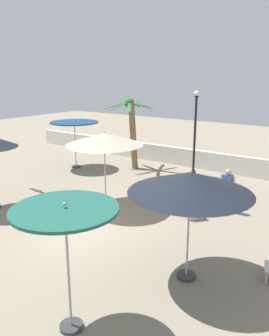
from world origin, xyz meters
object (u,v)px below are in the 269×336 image
at_px(patio_umbrella_5, 190,183).
at_px(patio_umbrella_2, 74,125).
at_px(palm_tree_1, 132,123).
at_px(guest_0, 227,186).
at_px(patio_umbrella_1, 104,139).
at_px(planter, 34,216).
at_px(patio_umbrella_4, 65,220).
at_px(lounge_chair_2, 187,201).
at_px(lamp_post_0, 195,132).

bearing_deg(patio_umbrella_5, patio_umbrella_2, 148.73).
relative_size(palm_tree_1, guest_0, 2.29).
relative_size(patio_umbrella_1, planter, 3.51).
height_order(patio_umbrella_4, guest_0, patio_umbrella_4).
distance_m(patio_umbrella_1, lounge_chair_2, 3.96).
relative_size(patio_umbrella_1, patio_umbrella_2, 1.12).
relative_size(lamp_post_0, lounge_chair_2, 2.40).
bearing_deg(lounge_chair_2, patio_umbrella_1, -154.97).
xyz_separation_m(palm_tree_1, planter, (1.87, -8.22, -2.11)).
height_order(patio_umbrella_5, palm_tree_1, palm_tree_1).
relative_size(palm_tree_1, planter, 4.53).
bearing_deg(lounge_chair_2, patio_umbrella_5, -62.93).
height_order(patio_umbrella_2, palm_tree_1, palm_tree_1).
distance_m(lamp_post_0, guest_0, 5.18).
xyz_separation_m(patio_umbrella_1, planter, (-0.70, -2.95, -2.31)).
bearing_deg(patio_umbrella_2, lamp_post_0, 22.98).
bearing_deg(patio_umbrella_1, patio_umbrella_4, -55.58).
bearing_deg(lamp_post_0, patio_umbrella_1, -98.14).
bearing_deg(patio_umbrella_1, patio_umbrella_2, 145.87).
height_order(patio_umbrella_1, palm_tree_1, palm_tree_1).
bearing_deg(patio_umbrella_5, palm_tree_1, 133.57).
distance_m(lamp_post_0, planter, 9.29).
relative_size(guest_0, planter, 1.98).
bearing_deg(patio_umbrella_4, guest_0, 88.38).
relative_size(patio_umbrella_1, lounge_chair_2, 1.67).
relative_size(patio_umbrella_4, palm_tree_1, 0.72).
bearing_deg(patio_umbrella_1, guest_0, 27.94).
height_order(patio_umbrella_4, lounge_chair_2, patio_umbrella_4).
bearing_deg(planter, lounge_chair_2, 50.02).
xyz_separation_m(patio_umbrella_4, lamp_post_0, (-3.05, 11.72, -0.17)).
height_order(patio_umbrella_2, planter, patio_umbrella_2).
bearing_deg(lamp_post_0, lounge_chair_2, -66.15).
relative_size(patio_umbrella_2, guest_0, 1.58).
relative_size(patio_umbrella_2, lounge_chair_2, 1.49).
relative_size(patio_umbrella_5, guest_0, 1.81).
relative_size(patio_umbrella_5, lounge_chair_2, 1.70).
bearing_deg(planter, patio_umbrella_5, 2.92).
distance_m(patio_umbrella_4, guest_0, 8.02).
relative_size(patio_umbrella_2, patio_umbrella_5, 0.88).
relative_size(patio_umbrella_2, patio_umbrella_4, 0.96).
distance_m(patio_umbrella_5, planter, 6.08).
xyz_separation_m(lounge_chair_2, planter, (-3.61, -4.31, -0.01)).
bearing_deg(patio_umbrella_5, patio_umbrella_1, 151.87).
xyz_separation_m(patio_umbrella_5, lounge_chair_2, (-2.05, 4.02, -2.17)).
bearing_deg(patio_umbrella_5, patio_umbrella_4, -109.24).
distance_m(patio_umbrella_5, palm_tree_1, 10.94).
bearing_deg(patio_umbrella_1, palm_tree_1, 116.00).
xyz_separation_m(patio_umbrella_1, lounge_chair_2, (2.92, 1.36, -2.30)).
distance_m(lounge_chair_2, guest_0, 1.60).
bearing_deg(patio_umbrella_1, planter, -103.29).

